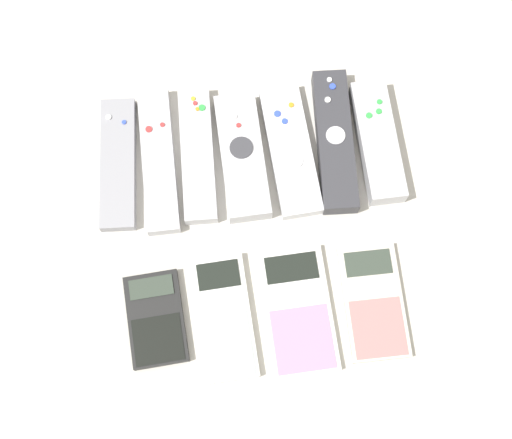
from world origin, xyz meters
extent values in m
plane|color=beige|center=(0.00, 0.00, 0.00)|extent=(3.00, 3.00, 0.00)
cube|color=gray|center=(-0.17, 0.12, 0.01)|extent=(0.05, 0.18, 0.02)
cylinder|color=silver|center=(-0.18, 0.18, 0.02)|extent=(0.01, 0.01, 0.00)
cylinder|color=blue|center=(-0.16, 0.17, 0.02)|extent=(0.01, 0.01, 0.00)
cube|color=#B7B7BC|center=(-0.12, 0.12, 0.01)|extent=(0.04, 0.20, 0.02)
cylinder|color=red|center=(-0.11, 0.16, 0.02)|extent=(0.01, 0.01, 0.00)
cylinder|color=red|center=(-0.13, 0.16, 0.02)|extent=(0.01, 0.01, 0.00)
cube|color=#B7B7BC|center=(-0.07, 0.12, 0.01)|extent=(0.05, 0.19, 0.02)
cylinder|color=green|center=(-0.05, 0.18, 0.02)|extent=(0.01, 0.01, 0.00)
cylinder|color=yellow|center=(-0.06, 0.19, 0.02)|extent=(0.01, 0.01, 0.00)
cylinder|color=red|center=(-0.06, 0.19, 0.02)|extent=(0.01, 0.01, 0.00)
cylinder|color=orange|center=(-0.06, 0.18, 0.02)|extent=(0.01, 0.01, 0.00)
cube|color=#B7B7BC|center=(-0.01, 0.11, 0.01)|extent=(0.06, 0.17, 0.03)
cylinder|color=#38383D|center=(-0.01, 0.11, 0.03)|extent=(0.03, 0.03, 0.00)
cylinder|color=red|center=(-0.01, 0.15, 0.03)|extent=(0.01, 0.01, 0.00)
cylinder|color=silver|center=(-0.01, 0.16, 0.03)|extent=(0.01, 0.01, 0.00)
cube|color=silver|center=(0.05, 0.11, 0.01)|extent=(0.06, 0.18, 0.02)
cylinder|color=silver|center=(0.06, 0.09, 0.02)|extent=(0.03, 0.03, 0.00)
cylinder|color=blue|center=(0.05, 0.15, 0.02)|extent=(0.01, 0.01, 0.00)
cylinder|color=orange|center=(0.06, 0.17, 0.02)|extent=(0.01, 0.01, 0.00)
cylinder|color=blue|center=(0.04, 0.16, 0.02)|extent=(0.01, 0.01, 0.00)
cube|color=#333338|center=(0.11, 0.12, 0.01)|extent=(0.05, 0.19, 0.03)
cylinder|color=silver|center=(0.11, 0.12, 0.03)|extent=(0.03, 0.03, 0.00)
cylinder|color=silver|center=(0.11, 0.17, 0.03)|extent=(0.01, 0.01, 0.00)
cylinder|color=blue|center=(0.12, 0.19, 0.03)|extent=(0.01, 0.01, 0.00)
cylinder|color=silver|center=(0.12, 0.20, 0.03)|extent=(0.01, 0.01, 0.00)
cube|color=#B7B7BC|center=(0.17, 0.11, 0.01)|extent=(0.05, 0.17, 0.03)
cylinder|color=green|center=(0.16, 0.14, 0.03)|extent=(0.01, 0.01, 0.00)
cylinder|color=green|center=(0.18, 0.16, 0.03)|extent=(0.01, 0.01, 0.00)
cylinder|color=green|center=(0.17, 0.15, 0.03)|extent=(0.01, 0.01, 0.00)
cube|color=black|center=(-0.13, -0.09, 0.01)|extent=(0.07, 0.12, 0.01)
cube|color=#333D33|center=(-0.14, -0.05, 0.01)|extent=(0.06, 0.03, 0.00)
cube|color=black|center=(-0.13, -0.12, 0.01)|extent=(0.06, 0.06, 0.00)
cube|color=silver|center=(-0.05, -0.10, 0.01)|extent=(0.07, 0.16, 0.01)
cube|color=black|center=(-0.05, -0.04, 0.01)|extent=(0.05, 0.04, 0.00)
cube|color=#9BA7A4|center=(-0.05, -0.13, 0.01)|extent=(0.06, 0.08, 0.00)
cube|color=silver|center=(0.04, -0.10, 0.01)|extent=(0.09, 0.16, 0.01)
cube|color=black|center=(0.04, -0.05, 0.01)|extent=(0.07, 0.04, 0.00)
cube|color=#A97DA0|center=(0.04, -0.13, 0.01)|extent=(0.07, 0.08, 0.00)
cube|color=beige|center=(0.13, -0.10, 0.01)|extent=(0.07, 0.14, 0.01)
cube|color=#333D33|center=(0.13, -0.05, 0.01)|extent=(0.06, 0.03, 0.00)
cube|color=#A1716F|center=(0.13, -0.13, 0.01)|extent=(0.06, 0.07, 0.00)
camera|label=1|loc=(-0.03, -0.24, 0.87)|focal=50.00mm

